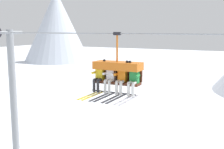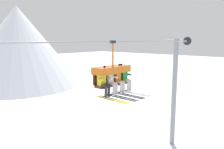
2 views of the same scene
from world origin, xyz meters
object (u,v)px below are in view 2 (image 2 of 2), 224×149
skier_green (126,77)px  skier_white (112,81)px  chairlift_chair (112,73)px  skier_orange (119,79)px  lift_tower_far (174,90)px  skier_yellow (104,82)px

skier_green → skier_white: bearing=-179.6°
skier_white → skier_green: 0.97m
chairlift_chair → skier_white: (-0.24, -0.22, -0.30)m
skier_orange → skier_white: bearing=-179.2°
skier_white → skier_green: size_ratio=1.00×
lift_tower_far → skier_yellow: 8.72m
chairlift_chair → skier_yellow: 0.81m
chairlift_chair → skier_orange: 0.43m
lift_tower_far → skier_yellow: lift_tower_far is taller
lift_tower_far → skier_green: size_ratio=4.78×
lift_tower_far → skier_green: (-6.99, -0.92, 1.98)m
skier_orange → skier_green: size_ratio=1.00×
lift_tower_far → skier_white: 8.25m
skier_orange → skier_green: (0.48, 0.00, 0.00)m
lift_tower_far → skier_orange: 7.78m
lift_tower_far → skier_green: bearing=-172.5°
skier_yellow → skier_white: 0.49m
chairlift_chair → skier_white: 0.44m
skier_orange → skier_green: same height
lift_tower_far → chairlift_chair: (-7.72, -0.71, 2.25)m
skier_yellow → skier_green: 1.46m
skier_white → skier_orange: bearing=0.8°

